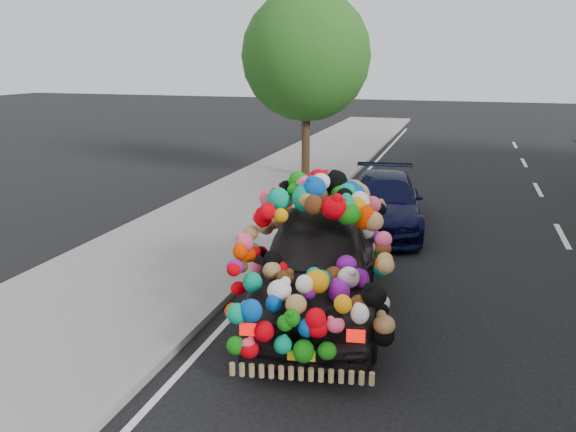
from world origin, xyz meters
The scene contains 6 objects.
ground centered at (0.00, 0.00, 0.00)m, with size 100.00×100.00×0.00m, color black.
sidewalk centered at (-4.30, 0.00, 0.06)m, with size 4.00×60.00×0.12m, color gray.
kerb centered at (-2.35, 0.00, 0.07)m, with size 0.15×60.00×0.13m, color gray.
tree_near_sidewalk centered at (-3.80, 9.50, 4.02)m, with size 4.20×4.20×6.13m.
plush_art_car centered at (-0.80, -0.48, 1.15)m, with size 3.05×5.18×2.24m.
navy_sedan centered at (-0.45, 4.50, 0.63)m, with size 1.76×4.33×1.26m, color black.
Camera 1 is at (1.26, -8.61, 3.90)m, focal length 35.00 mm.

